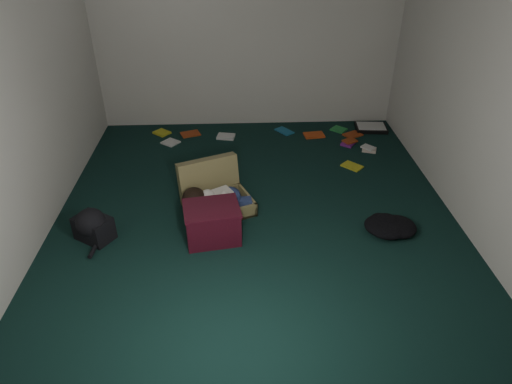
{
  "coord_description": "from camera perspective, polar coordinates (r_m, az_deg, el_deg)",
  "views": [
    {
      "loc": [
        -0.17,
        -3.81,
        2.68
      ],
      "look_at": [
        0.0,
        -0.15,
        0.35
      ],
      "focal_mm": 32.0,
      "sensor_mm": 36.0,
      "label": 1
    }
  ],
  "objects": [
    {
      "name": "wall_left",
      "position": [
        4.45,
        -27.32,
        10.8
      ],
      "size": [
        0.0,
        4.5,
        4.5
      ],
      "primitive_type": "plane",
      "rotation": [
        1.57,
        0.0,
        1.57
      ],
      "color": "silver",
      "rests_on": "ground"
    },
    {
      "name": "book_scatter",
      "position": [
        6.13,
        3.2,
        6.6
      ],
      "size": [
        2.91,
        1.28,
        0.02
      ],
      "color": "gold",
      "rests_on": "floor"
    },
    {
      "name": "wall_back",
      "position": [
        6.22,
        -1.06,
        19.64
      ],
      "size": [
        4.5,
        0.0,
        4.5
      ],
      "primitive_type": "plane",
      "rotation": [
        1.57,
        0.0,
        0.0
      ],
      "color": "silver",
      "rests_on": "ground"
    },
    {
      "name": "person",
      "position": [
        4.55,
        -4.98,
        -0.98
      ],
      "size": [
        0.71,
        0.37,
        0.29
      ],
      "rotation": [
        0.0,
        0.0,
        0.4
      ],
      "color": "silver",
      "rests_on": "suitcase"
    },
    {
      "name": "backpack",
      "position": [
        4.52,
        -19.63,
        -4.18
      ],
      "size": [
        0.53,
        0.51,
        0.25
      ],
      "primitive_type": null,
      "rotation": [
        0.0,
        0.0,
        -0.57
      ],
      "color": "black",
      "rests_on": "floor"
    },
    {
      "name": "suitcase",
      "position": [
        4.71,
        -5.16,
        -0.3
      ],
      "size": [
        0.83,
        0.82,
        0.47
      ],
      "rotation": [
        0.0,
        0.0,
        0.4
      ],
      "color": "olive",
      "rests_on": "floor"
    },
    {
      "name": "clothing_pile",
      "position": [
        4.61,
        16.15,
        -3.49
      ],
      "size": [
        0.56,
        0.51,
        0.15
      ],
      "primitive_type": null,
      "rotation": [
        0.0,
        0.0,
        0.34
      ],
      "color": "black",
      "rests_on": "floor"
    },
    {
      "name": "floor",
      "position": [
        4.66,
        -0.08,
        -2.64
      ],
      "size": [
        4.5,
        4.5,
        0.0
      ],
      "primitive_type": "plane",
      "color": "black",
      "rests_on": "ground"
    },
    {
      "name": "wall_right",
      "position": [
        4.59,
        26.27,
        11.68
      ],
      "size": [
        0.0,
        4.5,
        4.5
      ],
      "primitive_type": "plane",
      "rotation": [
        1.57,
        0.0,
        -1.57
      ],
      "color": "silver",
      "rests_on": "ground"
    },
    {
      "name": "maroon_bin",
      "position": [
        4.25,
        -5.49,
        -3.84
      ],
      "size": [
        0.56,
        0.48,
        0.35
      ],
      "rotation": [
        0.0,
        0.0,
        0.16
      ],
      "color": "#400D1A",
      "rests_on": "floor"
    },
    {
      "name": "paper_tray",
      "position": [
        6.61,
        14.17,
        7.81
      ],
      "size": [
        0.45,
        0.35,
        0.06
      ],
      "rotation": [
        0.0,
        0.0,
        -0.09
      ],
      "color": "black",
      "rests_on": "floor"
    },
    {
      "name": "wall_front",
      "position": [
        2.09,
        2.64,
        -8.98
      ],
      "size": [
        4.5,
        0.0,
        4.5
      ],
      "primitive_type": "plane",
      "rotation": [
        -1.57,
        0.0,
        0.0
      ],
      "color": "silver",
      "rests_on": "ground"
    }
  ]
}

